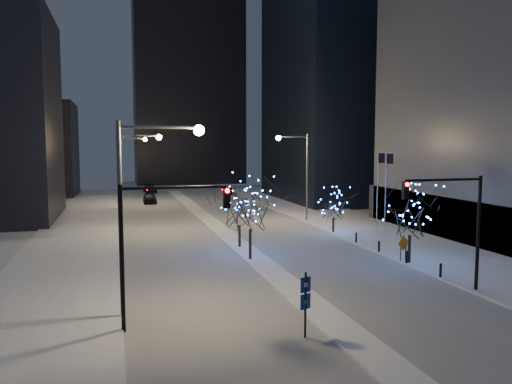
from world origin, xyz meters
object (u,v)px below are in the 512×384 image
object	(u,v)px
wayfinding_sign	(305,298)
construction_sign	(403,245)
street_lamp_w_far	(125,160)
car_near	(150,198)
traffic_signal_west	(155,231)
street_lamp_east	(300,165)
holiday_tree_median_far	(239,208)
holiday_tree_median_near	(250,205)
street_lamp_w_near	(142,191)
traffic_signal_east	(457,214)
holiday_tree_plaza_far	(334,205)
holiday_tree_plaza_near	(410,212)
car_mid	(228,191)
car_far	(150,189)
street_lamp_w_mid	(129,168)

from	to	relation	value
wayfinding_sign	construction_sign	bearing A→B (deg)	24.46
street_lamp_w_far	car_near	world-z (taller)	street_lamp_w_far
traffic_signal_west	street_lamp_east	bearing A→B (deg)	58.31
holiday_tree_median_far	holiday_tree_median_near	bearing A→B (deg)	-93.65
street_lamp_w_near	street_lamp_w_far	distance (m)	50.00
street_lamp_w_near	street_lamp_east	xyz separation A→B (m)	(19.02, 28.00, -0.05)
street_lamp_w_near	holiday_tree_median_near	size ratio (longest dim) A/B	1.56
holiday_tree_median_far	traffic_signal_west	bearing A→B (deg)	-115.80
traffic_signal_east	traffic_signal_west	bearing A→B (deg)	-176.71
holiday_tree_plaza_far	street_lamp_w_far	bearing A→B (deg)	122.55
car_near	wayfinding_sign	distance (m)	55.21
holiday_tree_plaza_near	holiday_tree_plaza_far	distance (m)	13.44
car_mid	traffic_signal_west	bearing A→B (deg)	84.56
holiday_tree_median_near	wayfinding_sign	bearing A→B (deg)	-95.58
traffic_signal_east	car_mid	xyz separation A→B (m)	(-0.19, 61.33, -4.13)
traffic_signal_east	holiday_tree_median_near	size ratio (longest dim) A/B	1.09
construction_sign	street_lamp_east	bearing A→B (deg)	70.68
holiday_tree_median_far	wayfinding_sign	bearing A→B (deg)	-95.13
street_lamp_east	traffic_signal_east	size ratio (longest dim) A/B	1.43
street_lamp_w_near	construction_sign	xyz separation A→B (m)	(19.30, 6.73, -5.18)
traffic_signal_east	wayfinding_sign	size ratio (longest dim) A/B	2.28
holiday_tree_plaza_far	construction_sign	world-z (taller)	holiday_tree_plaza_far
car_far	holiday_tree_plaza_near	world-z (taller)	holiday_tree_plaza_near
street_lamp_w_near	car_mid	world-z (taller)	street_lamp_w_near
street_lamp_w_far	traffic_signal_east	xyz separation A→B (m)	(17.88, -51.00, -1.74)
street_lamp_w_far	traffic_signal_east	bearing A→B (deg)	-70.68
traffic_signal_east	car_mid	world-z (taller)	traffic_signal_east
street_lamp_east	holiday_tree_median_far	size ratio (longest dim) A/B	1.95
street_lamp_w_mid	car_far	bearing A→B (deg)	83.81
traffic_signal_east	street_lamp_east	bearing A→B (deg)	87.74
car_far	holiday_tree_plaza_far	bearing A→B (deg)	-77.12
street_lamp_w_mid	holiday_tree_median_far	distance (m)	13.58
street_lamp_w_far	street_lamp_east	xyz separation A→B (m)	(19.02, -22.00, -0.05)
holiday_tree_plaza_far	wayfinding_sign	distance (m)	27.51
traffic_signal_west	holiday_tree_median_near	distance (m)	14.74
street_lamp_east	street_lamp_w_near	bearing A→B (deg)	-124.19
street_lamp_east	holiday_tree_median_near	distance (m)	20.64
holiday_tree_median_far	car_near	bearing A→B (deg)	98.53
street_lamp_east	holiday_tree_plaza_near	xyz separation A→B (m)	(0.42, -21.85, -2.53)
street_lamp_w_far	traffic_signal_east	world-z (taller)	street_lamp_w_far
traffic_signal_east	holiday_tree_plaza_near	size ratio (longest dim) A/B	1.19
street_lamp_w_near	street_lamp_w_far	xyz separation A→B (m)	(0.00, 50.00, 0.00)
car_far	wayfinding_sign	distance (m)	72.09
car_far	holiday_tree_plaza_far	size ratio (longest dim) A/B	1.15
street_lamp_w_mid	street_lamp_east	bearing A→B (deg)	8.96
street_lamp_w_near	holiday_tree_median_far	world-z (taller)	street_lamp_w_near
street_lamp_w_far	holiday_tree_plaza_near	distance (m)	48.04
holiday_tree_median_near	holiday_tree_plaza_far	distance (m)	14.37
traffic_signal_west	car_near	bearing A→B (deg)	86.74
traffic_signal_west	car_far	world-z (taller)	traffic_signal_west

